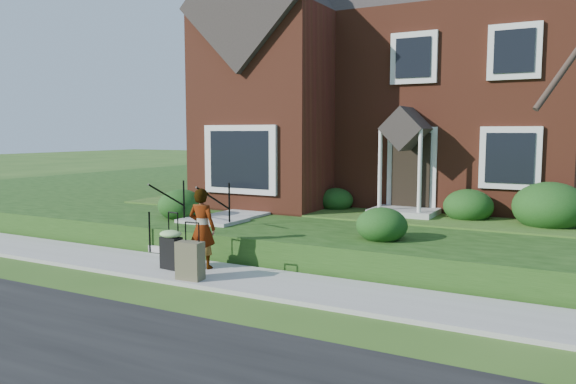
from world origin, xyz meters
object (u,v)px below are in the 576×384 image
Objects in this scene: woman at (202,228)px; suitcase_black at (171,247)px; front_steps at (201,230)px; suitcase_olive at (190,260)px.

woman reaches higher than suitcase_black.
woman reaches higher than front_steps.
suitcase_black is 0.95m from suitcase_olive.
suitcase_black is at bearing 147.63° from suitcase_olive.
suitcase_black is at bearing -68.66° from front_steps.
woman is 1.51× the size of suitcase_olive.
suitcase_olive is at bearing 108.20° from woman.
woman is at bearing 109.46° from suitcase_olive.
woman is 0.69m from suitcase_black.
front_steps is 1.29× the size of woman.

